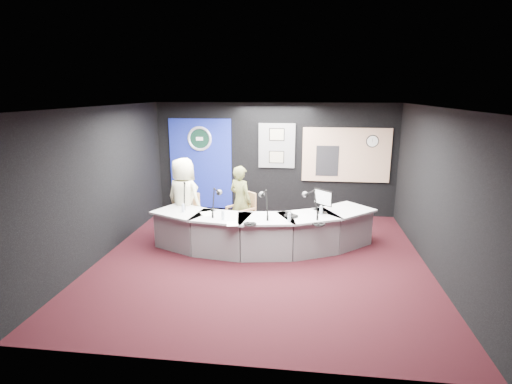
# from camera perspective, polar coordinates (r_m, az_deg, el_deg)

# --- Properties ---
(ground) EXTENTS (6.00, 6.00, 0.00)m
(ground) POSITION_cam_1_polar(r_m,az_deg,el_deg) (7.58, 0.77, -9.62)
(ground) COLOR black
(ground) RESTS_ON ground
(ceiling) EXTENTS (6.00, 6.00, 0.02)m
(ceiling) POSITION_cam_1_polar(r_m,az_deg,el_deg) (6.94, 0.84, 12.04)
(ceiling) COLOR silver
(ceiling) RESTS_ON ground
(wall_back) EXTENTS (6.00, 0.02, 2.80)m
(wall_back) POSITION_cam_1_polar(r_m,az_deg,el_deg) (10.06, 2.69, 4.67)
(wall_back) COLOR black
(wall_back) RESTS_ON ground
(wall_front) EXTENTS (6.00, 0.02, 2.80)m
(wall_front) POSITION_cam_1_polar(r_m,az_deg,el_deg) (4.30, -3.64, -8.53)
(wall_front) COLOR black
(wall_front) RESTS_ON ground
(wall_left) EXTENTS (0.02, 6.00, 2.80)m
(wall_left) POSITION_cam_1_polar(r_m,az_deg,el_deg) (8.02, -21.02, 1.29)
(wall_left) COLOR black
(wall_left) RESTS_ON ground
(wall_right) EXTENTS (0.02, 6.00, 2.80)m
(wall_right) POSITION_cam_1_polar(r_m,az_deg,el_deg) (7.44, 24.44, 0.00)
(wall_right) COLOR black
(wall_right) RESTS_ON ground
(broadcast_desk) EXTENTS (4.50, 1.90, 0.75)m
(broadcast_desk) POSITION_cam_1_polar(r_m,az_deg,el_deg) (7.95, 0.85, -5.54)
(broadcast_desk) COLOR #B8BABD
(broadcast_desk) RESTS_ON ground
(backdrop_panel) EXTENTS (1.60, 0.05, 2.30)m
(backdrop_panel) POSITION_cam_1_polar(r_m,az_deg,el_deg) (10.37, -7.88, 4.00)
(backdrop_panel) COLOR navy
(backdrop_panel) RESTS_ON wall_back
(agency_seal) EXTENTS (0.63, 0.07, 0.63)m
(agency_seal) POSITION_cam_1_polar(r_m,az_deg,el_deg) (10.24, -8.06, 7.54)
(agency_seal) COLOR silver
(agency_seal) RESTS_ON backdrop_panel
(seal_center) EXTENTS (0.48, 0.01, 0.48)m
(seal_center) POSITION_cam_1_polar(r_m,az_deg,el_deg) (10.25, -8.06, 7.54)
(seal_center) COLOR black
(seal_center) RESTS_ON backdrop_panel
(pinboard) EXTENTS (0.90, 0.04, 1.10)m
(pinboard) POSITION_cam_1_polar(r_m,az_deg,el_deg) (9.97, 2.98, 6.62)
(pinboard) COLOR slate
(pinboard) RESTS_ON wall_back
(framed_photo_upper) EXTENTS (0.34, 0.02, 0.27)m
(framed_photo_upper) POSITION_cam_1_polar(r_m,az_deg,el_deg) (9.91, 2.99, 8.20)
(framed_photo_upper) COLOR gray
(framed_photo_upper) RESTS_ON pinboard
(framed_photo_lower) EXTENTS (0.34, 0.02, 0.27)m
(framed_photo_lower) POSITION_cam_1_polar(r_m,az_deg,el_deg) (9.99, 2.95, 5.00)
(framed_photo_lower) COLOR gray
(framed_photo_lower) RESTS_ON pinboard
(booth_window_frame) EXTENTS (2.12, 0.06, 1.32)m
(booth_window_frame) POSITION_cam_1_polar(r_m,az_deg,el_deg) (10.03, 12.74, 5.17)
(booth_window_frame) COLOR tan
(booth_window_frame) RESTS_ON wall_back
(booth_glow) EXTENTS (2.00, 0.02, 1.20)m
(booth_glow) POSITION_cam_1_polar(r_m,az_deg,el_deg) (10.02, 12.75, 5.17)
(booth_glow) COLOR #CEB282
(booth_glow) RESTS_ON booth_window_frame
(equipment_rack) EXTENTS (0.55, 0.02, 0.75)m
(equipment_rack) POSITION_cam_1_polar(r_m,az_deg,el_deg) (9.99, 10.14, 4.39)
(equipment_rack) COLOR black
(equipment_rack) RESTS_ON booth_window_frame
(wall_clock) EXTENTS (0.28, 0.01, 0.28)m
(wall_clock) POSITION_cam_1_polar(r_m,az_deg,el_deg) (10.03, 16.30, 6.98)
(wall_clock) COLOR white
(wall_clock) RESTS_ON booth_window_frame
(armchair_left) EXTENTS (0.60, 0.60, 0.86)m
(armchair_left) POSITION_cam_1_polar(r_m,az_deg,el_deg) (8.65, -10.13, -3.73)
(armchair_left) COLOR #AF7D50
(armchair_left) RESTS_ON ground
(armchair_right) EXTENTS (0.85, 0.85, 1.07)m
(armchair_right) POSITION_cam_1_polar(r_m,az_deg,el_deg) (8.61, -2.21, -2.88)
(armchair_right) COLOR #AF7D50
(armchair_right) RESTS_ON ground
(draped_jacket) EXTENTS (0.51, 0.24, 0.70)m
(draped_jacket) POSITION_cam_1_polar(r_m,az_deg,el_deg) (8.84, -10.30, -2.07)
(draped_jacket) COLOR gray
(draped_jacket) RESTS_ON armchair_left
(person_man) EXTENTS (0.99, 0.84, 1.73)m
(person_man) POSITION_cam_1_polar(r_m,az_deg,el_deg) (8.53, -10.26, -0.95)
(person_man) COLOR beige
(person_man) RESTS_ON ground
(person_woman) EXTENTS (0.68, 0.62, 1.55)m
(person_woman) POSITION_cam_1_polar(r_m,az_deg,el_deg) (8.54, -2.22, -1.35)
(person_woman) COLOR brown
(person_woman) RESTS_ON ground
(computer_monitor) EXTENTS (0.35, 0.33, 0.31)m
(computer_monitor) POSITION_cam_1_polar(r_m,az_deg,el_deg) (7.82, 9.52, -0.76)
(computer_monitor) COLOR black
(computer_monitor) RESTS_ON broadcast_desk
(desk_phone) EXTENTS (0.27, 0.26, 0.05)m
(desk_phone) POSITION_cam_1_polar(r_m,az_deg,el_deg) (7.57, 5.03, -3.43)
(desk_phone) COLOR black
(desk_phone) RESTS_ON broadcast_desk
(headphones_near) EXTENTS (0.22, 0.22, 0.04)m
(headphones_near) POSITION_cam_1_polar(r_m,az_deg,el_deg) (7.20, 8.96, -4.55)
(headphones_near) COLOR black
(headphones_near) RESTS_ON broadcast_desk
(headphones_far) EXTENTS (0.23, 0.23, 0.04)m
(headphones_far) POSITION_cam_1_polar(r_m,az_deg,el_deg) (7.14, -0.88, -4.54)
(headphones_far) COLOR black
(headphones_far) RESTS_ON broadcast_desk
(paper_stack) EXTENTS (0.36, 0.40, 0.00)m
(paper_stack) POSITION_cam_1_polar(r_m,az_deg,el_deg) (7.81, -6.97, -3.11)
(paper_stack) COLOR white
(paper_stack) RESTS_ON broadcast_desk
(notepad) EXTENTS (0.27, 0.33, 0.00)m
(notepad) POSITION_cam_1_polar(r_m,az_deg,el_deg) (7.20, -3.43, -4.53)
(notepad) COLOR white
(notepad) RESTS_ON broadcast_desk
(boom_mic_a) EXTENTS (0.22, 0.73, 0.60)m
(boom_mic_a) POSITION_cam_1_polar(r_m,az_deg,el_deg) (8.35, -10.00, 0.03)
(boom_mic_a) COLOR black
(boom_mic_a) RESTS_ON broadcast_desk
(boom_mic_b) EXTENTS (0.16, 0.74, 0.60)m
(boom_mic_b) POSITION_cam_1_polar(r_m,az_deg,el_deg) (7.76, -5.74, -0.89)
(boom_mic_b) COLOR black
(boom_mic_b) RESTS_ON broadcast_desk
(boom_mic_c) EXTENTS (0.30, 0.71, 0.60)m
(boom_mic_c) POSITION_cam_1_polar(r_m,az_deg,el_deg) (7.56, 1.23, -1.23)
(boom_mic_c) COLOR black
(boom_mic_c) RESTS_ON broadcast_desk
(boom_mic_d) EXTENTS (0.36, 0.69, 0.60)m
(boom_mic_d) POSITION_cam_1_polar(r_m,az_deg,el_deg) (7.66, 7.89, -1.17)
(boom_mic_d) COLOR black
(boom_mic_d) RESTS_ON broadcast_desk
(water_bottles) EXTENTS (2.75, 0.60, 0.18)m
(water_bottles) POSITION_cam_1_polar(r_m,az_deg,el_deg) (7.60, -0.84, -2.80)
(water_bottles) COLOR silver
(water_bottles) RESTS_ON broadcast_desk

